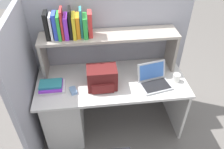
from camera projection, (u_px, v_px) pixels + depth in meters
ground_plane at (112, 124)px, 2.88m from camera, size 8.00×8.00×0.00m
desk at (78, 104)px, 2.59m from camera, size 1.60×0.70×0.73m
cubicle_partition_rear at (108, 57)px, 2.69m from camera, size 1.84×0.05×1.55m
cubicle_partition_left at (29, 86)px, 2.28m from camera, size 0.05×1.06×1.55m
overhead_hutch at (109, 42)px, 2.36m from camera, size 1.44×0.28×0.45m
reference_books_on_shelf at (69, 25)px, 2.18m from camera, size 0.45×0.18×0.29m
laptop at (154, 80)px, 2.34m from camera, size 0.36×0.31×0.22m
backpack at (102, 78)px, 2.27m from camera, size 0.30×0.22×0.23m
computer_mouse at (73, 91)px, 2.27m from camera, size 0.09×0.12×0.03m
paper_cup at (176, 78)px, 2.39m from camera, size 0.08×0.08×0.09m
desk_book_stack at (52, 86)px, 2.30m from camera, size 0.26×0.21×0.08m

